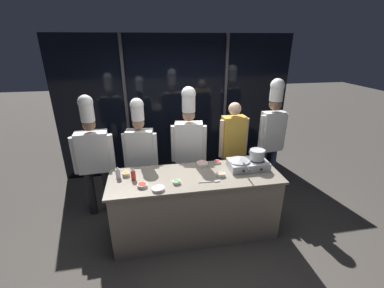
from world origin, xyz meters
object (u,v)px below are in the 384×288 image
Objects in this scene: prep_bowl_chicken at (158,189)px; person_guest at (233,142)px; frying_pan at (240,159)px; prep_bowl_carrots at (126,174)px; portable_stove at (248,164)px; prep_bowl_chili_flakes at (142,185)px; squeeze_bottle_chili at (133,174)px; chef_line at (189,140)px; chef_sous at (140,148)px; prep_bowl_shrimp at (202,164)px; chef_head at (93,152)px; prep_bowl_scallions at (177,182)px; prep_bowl_mushrooms at (221,174)px; squeeze_bottle_clear at (118,173)px; serving_spoon_slotted at (214,181)px; chef_pastry at (272,127)px; stock_pot at (257,154)px; prep_bowl_bell_pepper at (217,162)px.

prep_bowl_chicken is 1.60m from person_guest.
frying_pan is 5.06× the size of prep_bowl_carrots.
portable_stove reaches higher than prep_bowl_chili_flakes.
squeeze_bottle_chili is 1.10m from chef_line.
chef_sous is at bearing 83.24° from squeeze_bottle_chili.
chef_head reaches higher than prep_bowl_shrimp.
frying_pan is 0.94m from prep_bowl_scallions.
prep_bowl_chicken is at bearing -46.47° from prep_bowl_carrots.
prep_bowl_chili_flakes is (-1.02, -0.09, -0.00)m from prep_bowl_mushrooms.
serving_spoon_slotted is (1.20, -0.31, -0.07)m from squeeze_bottle_clear.
prep_bowl_shrimp is 1.45m from chef_pastry.
prep_bowl_mushrooms is 1.90m from chef_head.
frying_pan is at bearing 26.09° from prep_bowl_mushrooms.
portable_stove is at bearing -2.37° from prep_bowl_carrots.
chef_head is at bearing 163.78° from portable_stove.
portable_stove is at bearing 148.27° from chef_line.
prep_bowl_scallions is 1.03m from chef_sous.
stock_pot reaches higher than squeeze_bottle_clear.
chef_line is 0.97× the size of chef_pastry.
stock_pot is 1.19m from prep_bowl_scallions.
chef_pastry is at bearing -170.82° from chef_sous.
portable_stove is at bearing 87.58° from person_guest.
prep_bowl_chicken is at bearing 128.83° from chef_head.
prep_bowl_shrimp is at bearing 27.13° from prep_bowl_chili_flakes.
chef_sous is (-1.10, 0.45, 0.11)m from prep_bowl_bell_pepper.
prep_bowl_mushrooms is (1.33, -0.19, -0.05)m from squeeze_bottle_clear.
squeeze_bottle_chili is 1.70× the size of prep_bowl_scallions.
prep_bowl_shrimp reaches higher than prep_bowl_bell_pepper.
portable_stove is 1.67m from prep_bowl_carrots.
chef_sous reaches higher than prep_bowl_carrots.
chef_sous is at bearing 157.61° from prep_bowl_bell_pepper.
stock_pot reaches higher than prep_bowl_chicken.
squeeze_bottle_chili is at bearing 20.41° from person_guest.
person_guest is (1.02, 0.88, 0.11)m from prep_bowl_scallions.
prep_bowl_shrimp is at bearing 160.76° from chef_head.
serving_spoon_slotted is 0.16× the size of person_guest.
prep_bowl_mushrooms is (-0.43, -0.16, -0.03)m from portable_stove.
squeeze_bottle_clear reaches higher than prep_bowl_chili_flakes.
portable_stove is 0.30× the size of chef_sous.
chef_head reaches higher than prep_bowl_carrots.
prep_bowl_bell_pepper reaches higher than serving_spoon_slotted.
serving_spoon_slotted is (-0.12, -0.12, -0.02)m from prep_bowl_mushrooms.
chef_head reaches higher than portable_stove.
portable_stove is 1.05m from chef_pastry.
prep_bowl_chicken is 0.56× the size of serving_spoon_slotted.
prep_bowl_mushrooms reaches higher than serving_spoon_slotted.
prep_bowl_scallions is at bearing -25.86° from prep_bowl_carrots.
chef_sous is at bearing 72.80° from prep_bowl_carrots.
prep_bowl_chili_flakes is 0.07× the size of chef_head.
prep_bowl_chicken is at bearing -163.11° from frying_pan.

